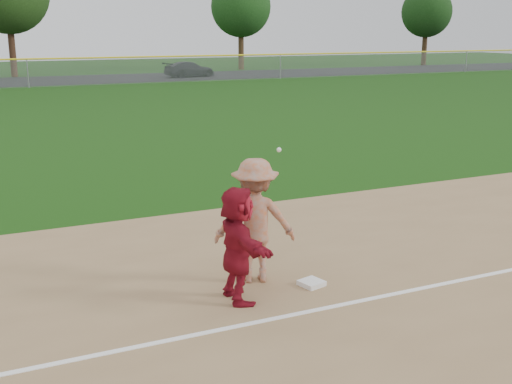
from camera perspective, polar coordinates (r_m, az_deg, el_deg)
name	(u,v)px	position (r m, az deg, el deg)	size (l,w,h in m)	color
ground	(295,291)	(10.43, 3.50, -8.81)	(160.00, 160.00, 0.00)	#153E0C
foul_line	(320,309)	(9.79, 5.75, -10.32)	(60.00, 0.10, 0.01)	white
parking_asphalt	(21,81)	(54.77, -20.17, 9.21)	(120.00, 10.00, 0.01)	black
first_base	(312,283)	(10.61, 4.96, -8.07)	(0.35, 0.35, 0.08)	white
base_runner	(238,244)	(9.74, -1.62, -4.67)	(1.68, 0.53, 1.81)	maroon
car_right	(189,69)	(56.70, -5.94, 10.80)	(1.82, 4.47, 1.30)	black
first_base_play	(255,220)	(10.48, -0.09, -2.54)	(1.51, 1.15, 2.25)	gray
outfield_fence	(27,60)	(48.69, -19.73, 11.02)	(110.00, 0.12, 110.00)	#999EA0
tree_3	(241,7)	(66.78, -1.36, 16.13)	(6.00, 6.00, 9.19)	#3A2715
tree_4	(427,12)	(76.93, 14.93, 15.20)	(5.60, 5.60, 8.67)	#322112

